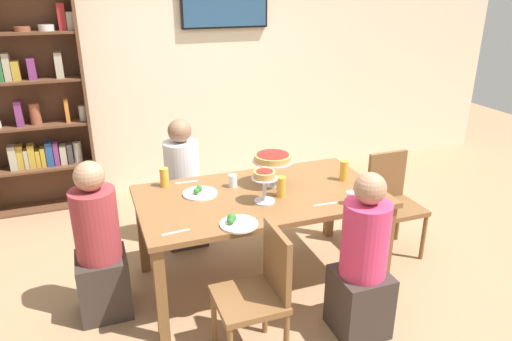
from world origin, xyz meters
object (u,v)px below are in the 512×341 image
at_px(dining_table, 261,204).
at_px(television, 225,0).
at_px(water_glass_clear_near, 233,181).
at_px(bookshelf, 27,103).
at_px(diner_far_left, 183,192).
at_px(chair_head_east, 392,199).
at_px(diner_near_right, 362,268).
at_px(deep_dish_pizza_stand, 273,160).
at_px(beer_glass_amber_spare, 164,177).
at_px(diner_head_west, 100,252).
at_px(salad_plate_near_diner, 200,193).
at_px(personal_pizza_stand, 265,180).
at_px(beer_glass_amber_tall, 281,187).
at_px(water_glass_clear_far, 351,198).
at_px(cutlery_knife_far, 365,199).
at_px(cutlery_fork_near, 325,204).
at_px(salad_plate_far_diner, 237,222).
at_px(chair_near_left, 260,289).
at_px(cutlery_fork_far, 176,232).
at_px(beer_glass_amber_short, 344,171).
at_px(cutlery_knife_near, 186,182).

relative_size(dining_table, television, 1.90).
bearing_deg(dining_table, water_glass_clear_near, 128.03).
distance_m(bookshelf, diner_far_left, 1.85).
bearing_deg(chair_head_east, diner_near_right, 45.74).
xyz_separation_m(deep_dish_pizza_stand, beer_glass_amber_spare, (-0.79, 0.26, -0.13)).
height_order(diner_head_west, salad_plate_near_diner, diner_head_west).
bearing_deg(beer_glass_amber_spare, personal_pizza_stand, -40.41).
xyz_separation_m(beer_glass_amber_tall, water_glass_clear_far, (0.41, -0.30, -0.03)).
distance_m(television, diner_near_right, 3.28).
height_order(television, chair_head_east, television).
height_order(diner_near_right, cutlery_knife_far, diner_near_right).
bearing_deg(bookshelf, cutlery_fork_near, -49.01).
height_order(personal_pizza_stand, water_glass_clear_far, personal_pizza_stand).
relative_size(deep_dish_pizza_stand, water_glass_clear_far, 3.37).
bearing_deg(salad_plate_far_diner, dining_table, 51.37).
bearing_deg(personal_pizza_stand, salad_plate_near_diner, 144.48).
distance_m(diner_near_right, water_glass_clear_near, 1.17).
relative_size(chair_near_left, cutlery_fork_far, 4.83).
bearing_deg(diner_head_west, television, 53.49).
height_order(water_glass_clear_near, cutlery_fork_far, water_glass_clear_near).
bearing_deg(beer_glass_amber_spare, beer_glass_amber_tall, -31.63).
bearing_deg(water_glass_clear_far, water_glass_clear_near, 139.96).
height_order(diner_head_west, water_glass_clear_near, diner_head_west).
bearing_deg(cutlery_knife_far, diner_head_west, 167.09).
distance_m(diner_near_right, cutlery_fork_far, 1.22).
bearing_deg(chair_head_east, water_glass_clear_near, -6.41).
height_order(beer_glass_amber_short, cutlery_knife_far, beer_glass_amber_short).
height_order(bookshelf, deep_dish_pizza_stand, bookshelf).
distance_m(diner_far_left, cutlery_knife_near, 0.46).
relative_size(diner_near_right, deep_dish_pizza_stand, 3.68).
relative_size(chair_head_east, beer_glass_amber_tall, 5.75).
xyz_separation_m(television, cutlery_knife_near, (-0.86, -1.70, -1.29)).
bearing_deg(personal_pizza_stand, beer_glass_amber_short, 12.28).
xyz_separation_m(diner_near_right, diner_far_left, (-0.83, 1.58, 0.00)).
bearing_deg(personal_pizza_stand, diner_head_west, 173.24).
relative_size(diner_head_west, cutlery_knife_far, 6.39).
bearing_deg(personal_pizza_stand, cutlery_knife_near, 129.37).
relative_size(television, cutlery_fork_far, 5.29).
relative_size(personal_pizza_stand, cutlery_fork_far, 1.33).
height_order(chair_head_east, water_glass_clear_far, chair_head_east).
relative_size(television, salad_plate_far_diner, 3.81).
bearing_deg(television, diner_near_right, -89.63).
bearing_deg(water_glass_clear_far, diner_far_left, 129.44).
height_order(personal_pizza_stand, beer_glass_amber_spare, personal_pizza_stand).
distance_m(chair_near_left, water_glass_clear_near, 1.02).
bearing_deg(diner_near_right, water_glass_clear_far, -17.85).
bearing_deg(beer_glass_amber_spare, salad_plate_near_diner, -47.95).
relative_size(water_glass_clear_far, cutlery_knife_near, 0.51).
relative_size(cutlery_fork_near, cutlery_knife_near, 1.00).
height_order(diner_far_left, beer_glass_amber_spare, diner_far_left).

